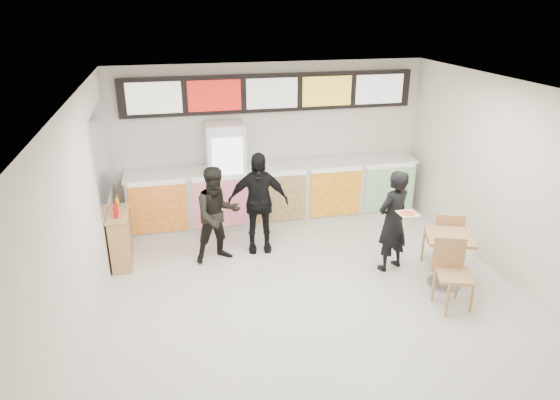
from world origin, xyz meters
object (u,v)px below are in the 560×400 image
object	(u,v)px
drinks_fridge	(226,176)
customer_main	(393,221)
condiment_ledge	(121,238)
customer_mid	(258,202)
customer_left	(217,215)
service_counter	(275,193)
cafe_table	(448,251)

from	to	relation	value
drinks_fridge	customer_main	world-z (taller)	drinks_fridge
drinks_fridge	condiment_ledge	size ratio (longest dim) A/B	1.84
customer_mid	condiment_ledge	distance (m)	2.31
customer_main	customer_left	size ratio (longest dim) A/B	1.03
customer_main	customer_left	bearing A→B (deg)	-41.09
service_counter	customer_main	distance (m)	2.65
service_counter	customer_left	xyz separation A→B (m)	(-1.26, -1.34, 0.24)
service_counter	drinks_fridge	bearing A→B (deg)	179.01
condiment_ledge	customer_main	bearing A→B (deg)	-14.69
drinks_fridge	cafe_table	size ratio (longest dim) A/B	1.15
drinks_fridge	customer_mid	world-z (taller)	drinks_fridge
customer_mid	cafe_table	size ratio (longest dim) A/B	1.01
customer_mid	condiment_ledge	xyz separation A→B (m)	(-2.27, -0.02, -0.41)
customer_left	customer_mid	size ratio (longest dim) A/B	0.92
cafe_table	customer_left	bearing A→B (deg)	175.06
customer_main	condiment_ledge	xyz separation A→B (m)	(-4.21, 1.10, -0.36)
customer_mid	condiment_ledge	size ratio (longest dim) A/B	1.61
customer_left	condiment_ledge	xyz separation A→B (m)	(-1.56, 0.20, -0.34)
condiment_ledge	customer_left	bearing A→B (deg)	-7.30
customer_mid	cafe_table	distance (m)	3.12
condiment_ledge	cafe_table	bearing A→B (deg)	-20.10
customer_left	customer_mid	distance (m)	0.75
customer_mid	customer_main	bearing A→B (deg)	-23.05
service_counter	condiment_ledge	bearing A→B (deg)	-157.99
customer_main	cafe_table	distance (m)	0.93
service_counter	customer_mid	distance (m)	1.28
drinks_fridge	customer_main	distance (m)	3.25
customer_mid	customer_left	bearing A→B (deg)	-155.97
service_counter	drinks_fridge	xyz separation A→B (m)	(-0.93, 0.02, 0.43)
cafe_table	drinks_fridge	bearing A→B (deg)	155.83
service_counter	customer_left	world-z (taller)	customer_left
condiment_ledge	drinks_fridge	bearing A→B (deg)	31.52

